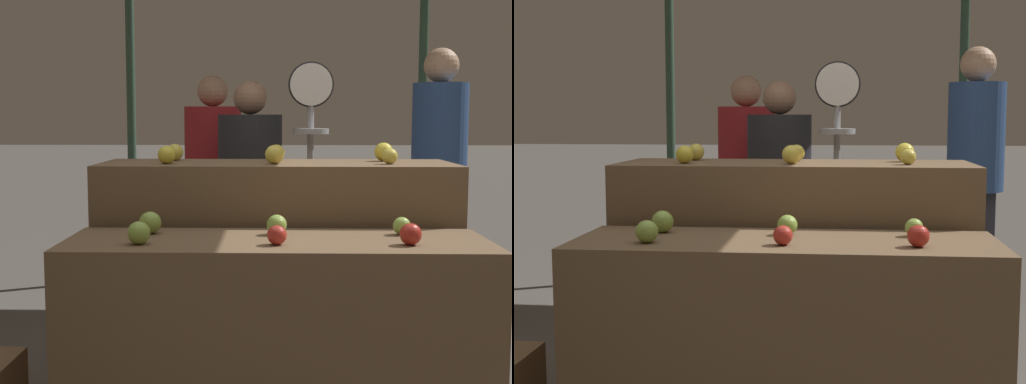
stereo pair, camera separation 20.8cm
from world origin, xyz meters
The scene contains 18 objects.
display_counter_front centered at (0.00, 0.00, 0.43)m, with size 1.62×0.55×0.86m, color brown.
display_counter_back centered at (0.00, 0.60, 0.56)m, with size 1.62×0.55×1.11m, color brown.
apple_front_0 centered at (-0.51, -0.12, 0.90)m, with size 0.08×0.08×0.08m, color #8EB247.
apple_front_1 centered at (0.00, -0.12, 0.89)m, with size 0.07×0.07×0.07m, color #B72D23.
apple_front_2 centered at (0.49, -0.11, 0.90)m, with size 0.08×0.08×0.08m, color #AD281E.
apple_front_3 centered at (-0.51, 0.12, 0.90)m, with size 0.09×0.09×0.09m, color #8EB247.
apple_front_4 centered at (0.00, 0.11, 0.90)m, with size 0.08×0.08×0.08m, color #8EB247.
apple_front_5 centered at (0.50, 0.12, 0.89)m, with size 0.07×0.07×0.07m, color #8EB247.
apple_back_0 centered at (-0.49, 0.49, 1.15)m, with size 0.08×0.08×0.08m, color gold.
apple_back_1 centered at (-0.01, 0.49, 1.16)m, with size 0.09×0.09×0.09m, color yellow.
apple_back_2 centered at (0.50, 0.50, 1.15)m, with size 0.07×0.07×0.07m, color gold.
apple_back_3 centered at (-0.49, 0.72, 1.15)m, with size 0.08×0.08×0.08m, color gold.
apple_back_4 centered at (0.00, 0.71, 1.15)m, with size 0.08×0.08×0.08m, color yellow.
apple_back_5 centered at (0.51, 0.71, 1.16)m, with size 0.09×0.09×0.09m, color gold.
produce_scale centered at (0.19, 1.27, 1.16)m, with size 0.25×0.20×1.62m.
person_vendor_at_scale centered at (-0.16, 1.63, 0.87)m, with size 0.52×0.52×1.54m.
person_customer_left centered at (1.11, 2.19, 1.03)m, with size 0.45×0.45×1.78m.
person_customer_right centered at (-0.43, 2.17, 0.91)m, with size 0.42×0.42×1.60m.
Camera 2 is at (0.20, -2.67, 1.33)m, focal length 50.00 mm.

